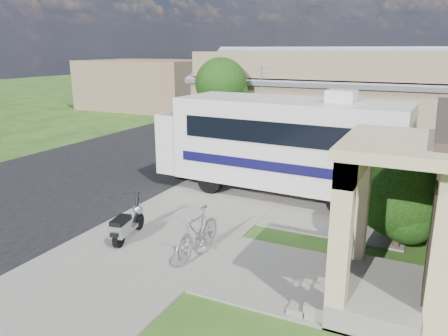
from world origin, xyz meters
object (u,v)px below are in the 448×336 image
at_px(motorhome, 281,142).
at_px(scooter, 127,224).
at_px(pickup_truck, 213,121).
at_px(van, 250,108).
at_px(bicycle, 198,235).
at_px(garden_hose, 338,276).
at_px(shrub, 405,190).

bearing_deg(motorhome, scooter, -110.21).
relative_size(scooter, pickup_truck, 0.26).
height_order(motorhome, pickup_truck, motorhome).
relative_size(pickup_truck, van, 1.17).
distance_m(bicycle, garden_hose, 3.39).
relative_size(van, garden_hose, 13.23).
distance_m(scooter, bicycle, 2.11).
distance_m(bicycle, pickup_truck, 15.29).
bearing_deg(shrub, garden_hose, -114.55).
xyz_separation_m(shrub, pickup_truck, (-11.06, 11.04, -0.67)).
bearing_deg(bicycle, van, 110.53).
height_order(shrub, garden_hose, shrub).
xyz_separation_m(scooter, pickup_truck, (-4.55, 13.81, 0.39)).
relative_size(motorhome, bicycle, 4.39).
height_order(scooter, garden_hose, scooter).
bearing_deg(scooter, garden_hose, -7.17).
relative_size(scooter, bicycle, 0.86).
bearing_deg(scooter, motorhome, 55.92).
bearing_deg(bicycle, motorhome, 89.30).
height_order(motorhome, shrub, motorhome).
xyz_separation_m(shrub, bicycle, (-4.40, -2.73, -0.96)).
bearing_deg(van, shrub, -64.74).
bearing_deg(pickup_truck, shrub, 140.57).
bearing_deg(pickup_truck, bicycle, 121.32).
relative_size(bicycle, garden_hose, 4.77).
xyz_separation_m(motorhome, bicycle, (-0.20, -5.52, -1.28)).
bearing_deg(garden_hose, shrub, 65.45).
bearing_deg(motorhome, garden_hose, -56.42).
bearing_deg(van, scooter, -83.72).
relative_size(motorhome, scooter, 5.12).
bearing_deg(shrub, motorhome, 146.39).
height_order(shrub, pickup_truck, shrub).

